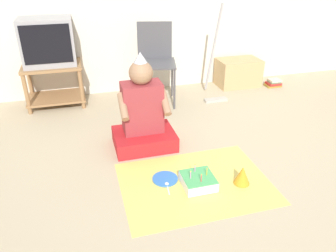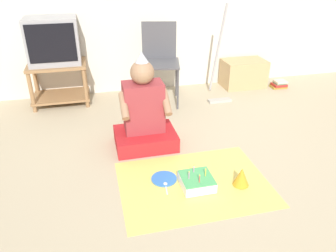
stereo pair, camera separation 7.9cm
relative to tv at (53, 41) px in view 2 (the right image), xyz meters
name	(u,v)px [view 2 (the right image)]	position (x,y,z in m)	size (l,w,h in m)	color
ground_plane	(236,182)	(1.38, -1.95, -0.73)	(16.00, 16.00, 0.00)	tan
tv_stand	(59,80)	(0.00, -0.01, -0.45)	(0.64, 0.46, 0.48)	#997047
tv	(53,41)	(0.00, 0.00, 0.00)	(0.55, 0.39, 0.50)	#99999E
folding_chair	(159,56)	(1.15, -0.19, -0.20)	(0.54, 0.53, 0.90)	#4C4C51
cardboard_box_stack	(243,73)	(2.34, 0.01, -0.56)	(0.55, 0.36, 0.35)	tan
dust_mop	(219,74)	(1.84, -0.34, -0.41)	(0.28, 0.40, 1.13)	#B2ADA3
book_pile	(279,84)	(2.79, -0.17, -0.69)	(0.20, 0.15, 0.10)	#A88933
person_seated	(144,116)	(0.79, -1.20, -0.44)	(0.55, 0.42, 0.87)	red
party_cloth	(194,183)	(1.05, -1.89, -0.73)	(1.14, 0.84, 0.01)	#EAD666
birthday_cake	(197,181)	(1.06, -1.93, -0.69)	(0.24, 0.24, 0.15)	white
party_hat_blue	(241,177)	(1.39, -1.99, -0.65)	(0.12, 0.12, 0.15)	gold
paper_plate	(164,179)	(0.84, -1.79, -0.72)	(0.20, 0.20, 0.01)	blue
plastic_spoon_near	(166,185)	(0.83, -1.87, -0.72)	(0.04, 0.15, 0.01)	white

